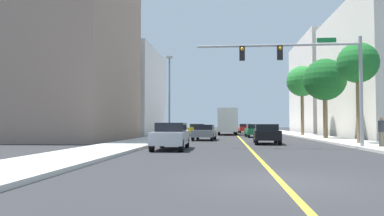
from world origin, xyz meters
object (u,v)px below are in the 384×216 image
object	(u,v)px
palm_mid	(325,80)
pedestrian	(382,132)
car_silver	(171,135)
car_green	(254,130)
car_gray	(204,132)
car_black	(267,133)
palm_far	(302,82)
street_lamp	(169,92)
delivery_truck	(227,121)
palm_near	(358,64)
car_yellow	(197,130)
car_red	(245,128)
traffic_signal_mast	(309,66)

from	to	relation	value
palm_mid	pedestrian	bearing A→B (deg)	-90.46
car_silver	car_green	xyz separation A→B (m)	(6.03, 19.07, -0.06)
car_gray	car_black	size ratio (longest dim) A/B	1.04
palm_mid	palm_far	size ratio (longest dim) A/B	0.91
street_lamp	car_green	bearing A→B (deg)	35.47
car_silver	delivery_truck	bearing A→B (deg)	-97.75
street_lamp	palm_far	distance (m)	16.69
palm_near	delivery_truck	world-z (taller)	palm_near
palm_far	car_silver	size ratio (longest dim) A/B	1.72
palm_near	car_yellow	xyz separation A→B (m)	(-12.23, 18.20, -4.73)
palm_far	pedestrian	xyz separation A→B (m)	(0.19, -20.99, -5.21)
palm_near	car_yellow	distance (m)	22.44
car_green	pedestrian	distance (m)	18.53
car_silver	car_black	xyz separation A→B (m)	(5.90, 6.21, -0.03)
delivery_truck	palm_near	bearing A→B (deg)	-69.31
car_yellow	car_gray	bearing A→B (deg)	98.84
delivery_truck	car_gray	bearing A→B (deg)	-97.99
street_lamp	palm_mid	distance (m)	14.13
car_silver	street_lamp	bearing A→B (deg)	-82.01
car_red	delivery_truck	size ratio (longest dim) A/B	0.45
car_black	palm_mid	bearing A→B (deg)	54.24
traffic_signal_mast	car_red	size ratio (longest dim) A/B	2.39
traffic_signal_mast	pedestrian	xyz separation A→B (m)	(3.93, -0.16, -3.81)
car_green	pedestrian	size ratio (longest dim) A/B	2.60
delivery_truck	pedestrian	distance (m)	27.36
traffic_signal_mast	car_yellow	world-z (taller)	traffic_signal_mast
car_black	car_silver	bearing A→B (deg)	-131.04
car_silver	pedestrian	bearing A→B (deg)	-173.97
car_silver	car_yellow	size ratio (longest dim) A/B	1.02
car_red	car_gray	world-z (taller)	car_red
street_lamp	palm_mid	xyz separation A→B (m)	(14.08, 0.62, 1.04)
car_red	car_green	distance (m)	17.91
traffic_signal_mast	palm_far	distance (m)	21.21
palm_far	car_black	world-z (taller)	palm_far
car_green	car_black	world-z (taller)	car_black
traffic_signal_mast	palm_mid	bearing A→B (deg)	71.75
palm_far	car_gray	size ratio (longest dim) A/B	1.78
car_gray	car_silver	bearing A→B (deg)	-93.38
palm_mid	palm_far	bearing A→B (deg)	91.95
car_silver	car_gray	size ratio (longest dim) A/B	1.03
car_silver	car_yellow	bearing A→B (deg)	-90.31
car_yellow	palm_near	bearing A→B (deg)	125.47
car_black	car_gray	bearing A→B (deg)	133.70
car_yellow	pedestrian	size ratio (longest dim) A/B	2.65
car_red	pedestrian	bearing A→B (deg)	-83.12
car_gray	pedestrian	xyz separation A→B (m)	(10.67, -10.12, 0.28)
palm_mid	car_green	size ratio (longest dim) A/B	1.64
car_black	delivery_truck	distance (m)	21.42
palm_near	pedestrian	size ratio (longest dim) A/B	4.02
palm_far	pedestrian	bearing A→B (deg)	-89.47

